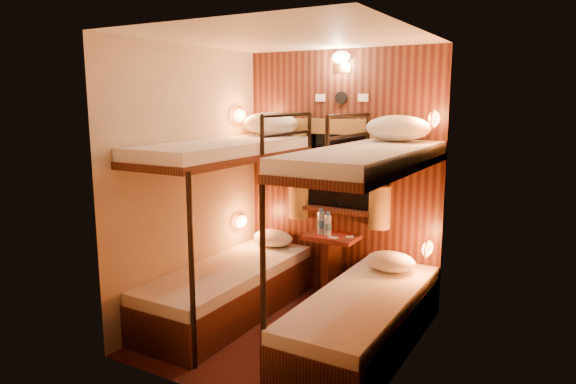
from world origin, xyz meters
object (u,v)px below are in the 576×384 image
Objects in this scene: bottle_left at (321,223)px; bottle_right at (328,225)px; bunk_right at (364,281)px; bunk_left at (229,255)px; table at (331,259)px.

bottle_right is at bearing -17.39° from bottle_left.
bunk_right reaches higher than bottle_left.
bottle_left is 0.09m from bottle_right.
bunk_left is 2.90× the size of table.
table is 0.36m from bottle_left.
bottle_right is (0.09, -0.03, -0.01)m from bottle_left.
bunk_left is 7.36× the size of bottle_left.
bottle_left reaches higher than table.
bottle_right is (0.62, 0.74, 0.19)m from bunk_left.
table is at bearing 129.67° from bunk_right.
table is at bearing 59.73° from bottle_right.
bottle_left reaches higher than bottle_right.
bunk_right is 1.02m from bottle_right.
bottle_right is at bearing -120.27° from table.
bunk_left is 1.30m from bunk_right.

